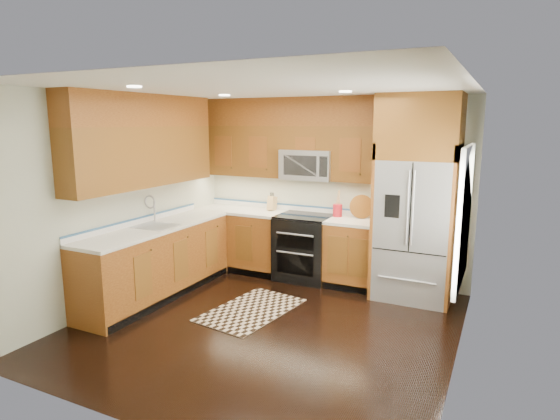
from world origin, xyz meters
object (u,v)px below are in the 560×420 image
at_px(range, 304,248).
at_px(rug, 251,310).
at_px(utensil_crock, 338,208).
at_px(refrigerator, 416,199).
at_px(knife_block, 272,203).

bearing_deg(range, rug, -94.80).
xyz_separation_m(rug, utensil_crock, (0.55, 1.51, 1.06)).
relative_size(range, refrigerator, 0.36).
relative_size(range, rug, 0.72).
relative_size(refrigerator, rug, 1.98).
xyz_separation_m(range, knife_block, (-0.61, 0.18, 0.58)).
height_order(rug, knife_block, knife_block).
height_order(refrigerator, knife_block, refrigerator).
xyz_separation_m(refrigerator, utensil_crock, (-1.11, 0.20, -0.24)).
bearing_deg(utensil_crock, knife_block, 178.87).
bearing_deg(utensil_crock, range, -160.20).
bearing_deg(rug, utensil_crock, 78.26).
distance_m(refrigerator, rug, 2.49).
height_order(range, rug, range).
distance_m(refrigerator, knife_block, 2.19).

